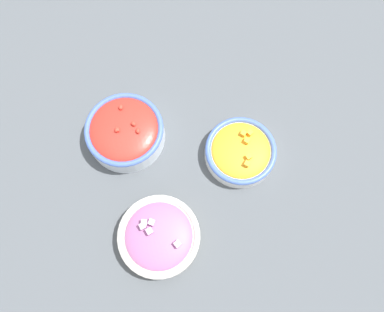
{
  "coord_description": "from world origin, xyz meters",
  "views": [
    {
      "loc": [
        0.23,
        -0.07,
        0.78
      ],
      "look_at": [
        0.0,
        0.0,
        0.03
      ],
      "focal_mm": 35.0,
      "sensor_mm": 36.0,
      "label": 1
    }
  ],
  "objects": [
    {
      "name": "ground_plane",
      "position": [
        0.0,
        0.0,
        0.0
      ],
      "size": [
        3.0,
        3.0,
        0.0
      ],
      "primitive_type": "plane",
      "color": "#4C5156"
    },
    {
      "name": "bowl_squash",
      "position": [
        0.02,
        0.1,
        0.02
      ],
      "size": [
        0.15,
        0.15,
        0.05
      ],
      "color": "white",
      "rests_on": "ground_plane"
    },
    {
      "name": "bowl_cherry_tomatoes",
      "position": [
        -0.09,
        -0.12,
        0.03
      ],
      "size": [
        0.17,
        0.17,
        0.07
      ],
      "color": "silver",
      "rests_on": "ground_plane"
    },
    {
      "name": "bowl_red_onion",
      "position": [
        0.14,
        -0.11,
        0.02
      ],
      "size": [
        0.16,
        0.16,
        0.06
      ],
      "color": "beige",
      "rests_on": "ground_plane"
    }
  ]
}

